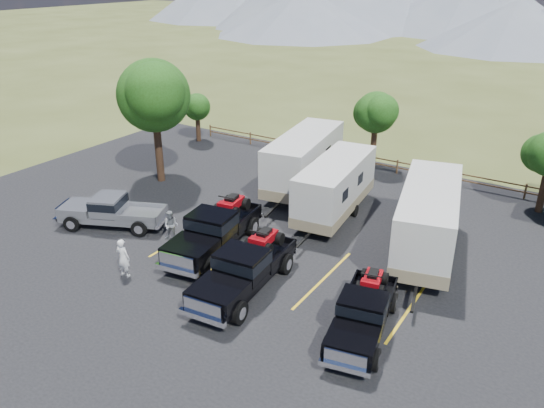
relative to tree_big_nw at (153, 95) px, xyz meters
The scene contains 16 objects.
ground 16.44m from the tree_big_nw, 35.73° to the right, with size 320.00×320.00×0.00m, color #454D20.
asphalt_lot 14.99m from the tree_big_nw, 25.65° to the right, with size 44.00×34.00×0.04m, color black.
stall_lines 14.61m from the tree_big_nw, 21.83° to the right, with size 12.12×5.50×0.01m.
tree_big_nw is the anchor object (origin of this frame).
tree_north 14.61m from the tree_big_nw, 43.53° to the left, with size 3.46×3.24×5.25m.
tree_nw_small 9.15m from the tree_big_nw, 113.52° to the left, with size 2.59×2.43×3.85m.
rail_fence 18.06m from the tree_big_nw, 33.08° to the left, with size 36.12×0.12×1.00m.
rig_left 11.17m from the tree_big_nw, 31.57° to the right, with size 3.14×6.97×2.25m.
rig_center 14.88m from the tree_big_nw, 31.91° to the right, with size 2.75×6.64×2.16m.
rig_right 19.60m from the tree_big_nw, 23.22° to the right, with size 2.85×5.85×1.87m.
trailer_left 10.05m from the tree_big_nw, 24.39° to the left, with size 3.78×9.97×3.45m.
trailer_center 12.60m from the tree_big_nw, ahead, with size 3.15×9.11×3.15m.
trailer_right 17.98m from the tree_big_nw, ahead, with size 4.28×9.84×3.42m.
pickup_silver 8.29m from the tree_big_nw, 67.97° to the right, with size 6.04×4.03×1.74m.
person_a 12.65m from the tree_big_nw, 54.39° to the right, with size 0.67×0.44×1.83m, color white.
person_b 9.79m from the tree_big_nw, 42.86° to the right, with size 0.77×0.60×1.58m, color gray.
Camera 1 is at (10.94, -14.26, 12.78)m, focal length 35.00 mm.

